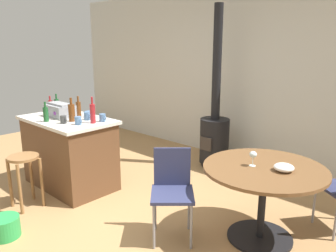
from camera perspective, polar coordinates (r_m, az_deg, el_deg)
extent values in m
plane|color=#A37A4C|center=(3.72, -10.88, -16.21)|extent=(8.80, 8.80, 0.00)
cube|color=beige|center=(5.38, 13.39, 8.24)|extent=(8.00, 0.10, 2.70)
cube|color=brown|center=(4.60, -16.32, -4.55)|extent=(1.20, 0.71, 0.87)
cube|color=beige|center=(4.48, -16.72, 0.99)|extent=(1.26, 0.77, 0.04)
cylinder|color=olive|center=(4.17, -20.58, -8.93)|extent=(0.04, 0.04, 0.58)
cylinder|color=olive|center=(4.39, -22.10, -7.94)|extent=(0.04, 0.04, 0.58)
cylinder|color=olive|center=(4.30, -25.18, -8.72)|extent=(0.04, 0.04, 0.58)
cylinder|color=olive|center=(4.08, -23.79, -9.79)|extent=(0.04, 0.04, 0.58)
cylinder|color=olive|center=(4.13, -23.32, -4.88)|extent=(0.34, 0.34, 0.03)
cylinder|color=black|center=(3.57, 15.22, -17.66)|extent=(0.62, 0.62, 0.02)
cylinder|color=black|center=(3.40, 15.60, -12.75)|extent=(0.07, 0.07, 0.71)
cylinder|color=brown|center=(3.26, 16.02, -6.94)|extent=(1.13, 1.13, 0.03)
cylinder|color=gray|center=(3.68, 26.54, -14.03)|extent=(0.02, 0.02, 0.44)
cylinder|color=gray|center=(3.92, 23.52, -11.93)|extent=(0.02, 0.02, 0.44)
cube|color=navy|center=(3.23, 0.74, -11.52)|extent=(0.57, 0.57, 0.03)
cube|color=navy|center=(3.33, 0.70, -7.00)|extent=(0.28, 0.26, 0.40)
cylinder|color=gray|center=(3.50, 3.55, -13.82)|extent=(0.02, 0.02, 0.45)
cylinder|color=gray|center=(3.49, -2.18, -13.84)|extent=(0.02, 0.02, 0.45)
cylinder|color=gray|center=(3.20, -2.41, -16.69)|extent=(0.02, 0.02, 0.45)
cylinder|color=gray|center=(3.20, 3.95, -16.66)|extent=(0.02, 0.02, 0.45)
cylinder|color=black|center=(5.29, 7.71, -6.32)|extent=(0.37, 0.37, 0.06)
cylinder|color=black|center=(5.17, 7.85, -2.47)|extent=(0.44, 0.44, 0.68)
cube|color=#2D2826|center=(5.00, 6.39, -3.00)|extent=(0.20, 0.02, 0.20)
cylinder|color=black|center=(4.97, 8.30, 10.49)|extent=(0.13, 0.13, 1.65)
cube|color=gray|center=(4.60, -17.81, 2.48)|extent=(0.39, 0.25, 0.16)
cube|color=gray|center=(4.58, -17.89, 3.58)|extent=(0.37, 0.15, 0.02)
cube|color=purple|center=(4.62, -19.82, 2.38)|extent=(0.04, 0.01, 0.04)
cube|color=purple|center=(4.45, -18.65, 2.05)|extent=(0.04, 0.01, 0.04)
cylinder|color=maroon|center=(4.95, -19.28, 3.18)|extent=(0.06, 0.06, 0.16)
cylinder|color=maroon|center=(4.93, -19.39, 4.46)|extent=(0.02, 0.02, 0.06)
cylinder|color=#194C23|center=(4.89, -18.30, 3.29)|extent=(0.06, 0.06, 0.18)
cylinder|color=#194C23|center=(4.87, -18.42, 4.77)|extent=(0.02, 0.02, 0.07)
cylinder|color=maroon|center=(4.11, -12.63, 2.04)|extent=(0.06, 0.06, 0.23)
cylinder|color=maroon|center=(4.08, -12.75, 4.22)|extent=(0.02, 0.02, 0.09)
cylinder|color=#194C23|center=(4.36, -19.98, 1.86)|extent=(0.06, 0.06, 0.18)
cylinder|color=#194C23|center=(4.34, -20.11, 3.44)|extent=(0.02, 0.02, 0.07)
cylinder|color=#603314|center=(4.51, -14.90, 2.73)|extent=(0.06, 0.06, 0.20)
cylinder|color=#603314|center=(4.49, -15.01, 4.43)|extent=(0.02, 0.02, 0.08)
cylinder|color=#603314|center=(4.27, -15.99, 2.15)|extent=(0.08, 0.08, 0.21)
cylinder|color=#603314|center=(4.25, -16.12, 4.08)|extent=(0.03, 0.03, 0.08)
cylinder|color=#383838|center=(4.20, -17.30, 1.06)|extent=(0.07, 0.07, 0.10)
torus|color=#383838|center=(4.16, -16.96, 1.02)|extent=(0.05, 0.01, 0.05)
cylinder|color=#4C7099|center=(4.09, -14.97, 0.89)|extent=(0.08, 0.08, 0.10)
torus|color=#4C7099|center=(4.05, -14.59, 0.84)|extent=(0.05, 0.01, 0.05)
cylinder|color=#4C7099|center=(4.18, -11.04, 1.39)|extent=(0.08, 0.08, 0.10)
torus|color=#4C7099|center=(4.14, -10.62, 1.35)|extent=(0.05, 0.01, 0.05)
cylinder|color=#4C7099|center=(4.48, -13.36, 1.99)|extent=(0.08, 0.08, 0.08)
torus|color=#4C7099|center=(4.43, -12.99, 1.94)|extent=(0.05, 0.01, 0.05)
cylinder|color=#4C7099|center=(4.31, -13.55, 1.67)|extent=(0.08, 0.08, 0.10)
torus|color=#4C7099|center=(4.27, -13.16, 1.64)|extent=(0.05, 0.01, 0.05)
cylinder|color=silver|center=(3.25, 14.10, -6.53)|extent=(0.06, 0.06, 0.00)
cylinder|color=silver|center=(3.24, 14.15, -5.83)|extent=(0.01, 0.01, 0.08)
ellipsoid|color=silver|center=(3.22, 14.22, -4.69)|extent=(0.07, 0.07, 0.06)
ellipsoid|color=white|center=(3.19, 19.02, -6.64)|extent=(0.18, 0.18, 0.07)
cylinder|color=green|center=(3.78, -25.92, -15.16)|extent=(0.29, 0.29, 0.20)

